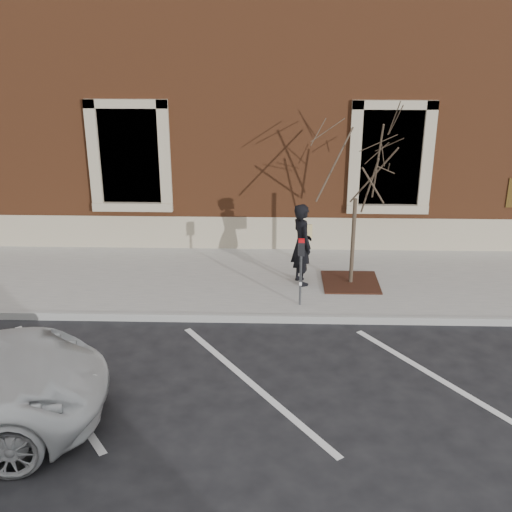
{
  "coord_description": "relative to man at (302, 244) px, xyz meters",
  "views": [
    {
      "loc": [
        0.32,
        -11.01,
        5.69
      ],
      "look_at": [
        0.0,
        0.6,
        1.1
      ],
      "focal_mm": 45.0,
      "sensor_mm": 36.0,
      "label": 1
    }
  ],
  "objects": [
    {
      "name": "parking_stripes",
      "position": [
        -0.93,
        -3.69,
        -1.02
      ],
      "size": [
        28.0,
        4.4,
        0.01
      ],
      "primitive_type": null,
      "color": "silver",
      "rests_on": "ground"
    },
    {
      "name": "parking_meter",
      "position": [
        -0.06,
        -1.08,
        0.09
      ],
      "size": [
        0.13,
        0.1,
        1.38
      ],
      "rotation": [
        0.0,
        0.0,
        0.35
      ],
      "color": "#595B60",
      "rests_on": "sidewalk_near"
    },
    {
      "name": "building_civic",
      "position": [
        -0.93,
        6.25,
        2.97
      ],
      "size": [
        40.0,
        8.62,
        8.0
      ],
      "color": "brown",
      "rests_on": "ground"
    },
    {
      "name": "sidewalk_near",
      "position": [
        -0.93,
        0.26,
        -0.95
      ],
      "size": [
        40.0,
        3.5,
        0.15
      ],
      "primitive_type": "cube",
      "color": "#B5B1AA",
      "rests_on": "ground"
    },
    {
      "name": "tree_grate",
      "position": [
        1.06,
        0.02,
        -0.86
      ],
      "size": [
        1.18,
        1.18,
        0.03
      ],
      "primitive_type": "cube",
      "color": "#3D1A13",
      "rests_on": "sidewalk_near"
    },
    {
      "name": "ground",
      "position": [
        -0.93,
        -1.49,
        -1.02
      ],
      "size": [
        120.0,
        120.0,
        0.0
      ],
      "primitive_type": "plane",
      "color": "#28282B",
      "rests_on": "ground"
    },
    {
      "name": "man",
      "position": [
        0.0,
        0.0,
        0.0
      ],
      "size": [
        0.6,
        0.74,
        1.74
      ],
      "primitive_type": "imported",
      "rotation": [
        0.0,
        0.0,
        1.91
      ],
      "color": "black",
      "rests_on": "sidewalk_near"
    },
    {
      "name": "curb_near",
      "position": [
        -0.93,
        -1.54,
        -0.95
      ],
      "size": [
        40.0,
        0.12,
        0.15
      ],
      "primitive_type": "cube",
      "color": "#9E9E99",
      "rests_on": "ground"
    },
    {
      "name": "sapling",
      "position": [
        1.06,
        0.02,
        1.49
      ],
      "size": [
        2.03,
        2.03,
        3.38
      ],
      "color": "#4C3B2E",
      "rests_on": "sidewalk_near"
    }
  ]
}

